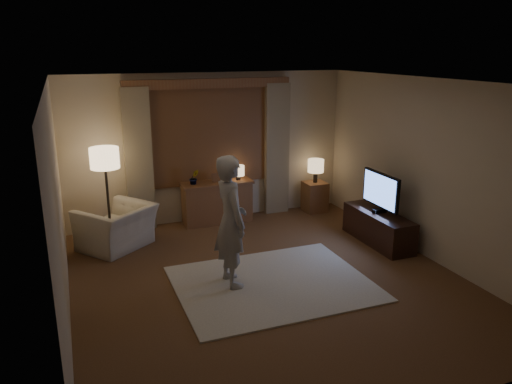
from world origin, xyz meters
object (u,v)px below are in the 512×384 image
side_table (315,197)px  tv_stand (378,228)px  sideboard (217,203)px  person (231,221)px  armchair (117,227)px

side_table → tv_stand: size_ratio=0.40×
sideboard → person: 2.52m
sideboard → tv_stand: sideboard is taller
tv_stand → person: bearing=-168.1°
person → side_table: bearing=-47.5°
tv_stand → side_table: bearing=96.1°
armchair → side_table: 3.74m
side_table → tv_stand: side_table is taller
armchair → tv_stand: size_ratio=0.73×
side_table → person: (-2.45, -2.36, 0.60)m
sideboard → armchair: (-1.79, -0.58, -0.02)m
tv_stand → sideboard: bearing=138.7°
sideboard → armchair: sideboard is taller
sideboard → tv_stand: 2.81m
armchair → tv_stand: 4.10m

